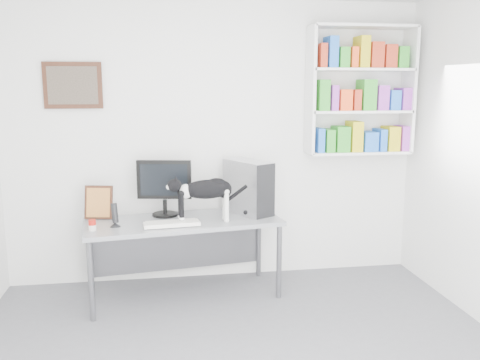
% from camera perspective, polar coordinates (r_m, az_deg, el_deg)
% --- Properties ---
extents(room, '(4.01, 4.01, 2.70)m').
position_cam_1_polar(room, '(2.99, 1.27, 0.03)').
color(room, '#5D5D63').
rests_on(room, ground).
extents(bookshelf, '(1.03, 0.28, 1.24)m').
position_cam_1_polar(bookshelf, '(5.12, 13.36, 9.73)').
color(bookshelf, silver).
rests_on(bookshelf, room).
extents(wall_art, '(0.52, 0.04, 0.42)m').
position_cam_1_polar(wall_art, '(4.93, -18.26, 10.06)').
color(wall_art, '#402014').
rests_on(wall_art, room).
extents(desk, '(1.80, 0.90, 0.72)m').
position_cam_1_polar(desk, '(4.68, -6.32, -8.71)').
color(desk, gray).
rests_on(desk, room).
extents(monitor, '(0.53, 0.32, 0.53)m').
position_cam_1_polar(monitor, '(4.69, -8.48, -0.84)').
color(monitor, black).
rests_on(monitor, desk).
extents(keyboard, '(0.49, 0.23, 0.04)m').
position_cam_1_polar(keyboard, '(4.40, -7.68, -4.87)').
color(keyboard, white).
rests_on(keyboard, desk).
extents(pc_tower, '(0.44, 0.54, 0.50)m').
position_cam_1_polar(pc_tower, '(4.73, 0.92, -0.80)').
color(pc_tower, '#BDBCC2').
rests_on(pc_tower, desk).
extents(speaker, '(0.13, 0.13, 0.21)m').
position_cam_1_polar(speaker, '(4.43, -13.88, -3.80)').
color(speaker, black).
rests_on(speaker, desk).
extents(leaning_print, '(0.27, 0.15, 0.31)m').
position_cam_1_polar(leaning_print, '(4.73, -15.59, -2.36)').
color(leaning_print, '#402014').
rests_on(leaning_print, desk).
extents(soup_can, '(0.08, 0.08, 0.09)m').
position_cam_1_polar(soup_can, '(4.38, -16.25, -4.89)').
color(soup_can, '#A8150E').
rests_on(soup_can, desk).
extents(cat, '(0.65, 0.22, 0.39)m').
position_cam_1_polar(cat, '(4.44, -3.92, -2.26)').
color(cat, black).
rests_on(cat, desk).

